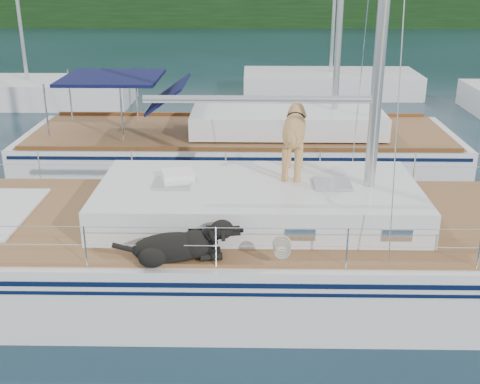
{
  "coord_description": "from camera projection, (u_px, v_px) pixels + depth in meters",
  "views": [
    {
      "loc": [
        0.66,
        -9.18,
        5.18
      ],
      "look_at": [
        0.5,
        0.2,
        1.6
      ],
      "focal_mm": 45.0,
      "sensor_mm": 36.0,
      "label": 1
    }
  ],
  "objects": [
    {
      "name": "bg_boat_center",
      "position": [
        330.0,
        84.0,
        25.15
      ],
      "size": [
        7.2,
        3.0,
        11.65
      ],
      "color": "white",
      "rests_on": "ground"
    },
    {
      "name": "ground",
      "position": [
        211.0,
        282.0,
        10.43
      ],
      "size": [
        120.0,
        120.0,
        0.0
      ],
      "primitive_type": "plane",
      "color": "black",
      "rests_on": "ground"
    },
    {
      "name": "neighbor_sailboat",
      "position": [
        244.0,
        150.0,
        15.63
      ],
      "size": [
        11.0,
        3.5,
        13.3
      ],
      "color": "white",
      "rests_on": "ground"
    },
    {
      "name": "main_sailboat",
      "position": [
        216.0,
        246.0,
        10.18
      ],
      "size": [
        12.0,
        3.88,
        14.01
      ],
      "color": "white",
      "rests_on": "ground"
    },
    {
      "name": "shore_bank",
      "position": [
        243.0,
        18.0,
        53.38
      ],
      "size": [
        92.0,
        1.0,
        1.2
      ],
      "primitive_type": "cube",
      "color": "#595147",
      "rests_on": "ground"
    },
    {
      "name": "bg_boat_west",
      "position": [
        29.0,
        93.0,
        23.48
      ],
      "size": [
        8.0,
        3.0,
        11.65
      ],
      "color": "white",
      "rests_on": "ground"
    }
  ]
}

